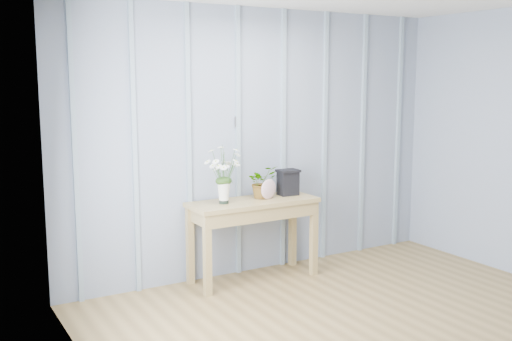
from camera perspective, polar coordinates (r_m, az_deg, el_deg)
room_shell at (r=4.59m, az=9.08°, el=10.39°), size 4.00×4.50×2.50m
sideboard at (r=5.49m, az=-0.26°, el=-4.01°), size 1.20×0.45×0.75m
daisy_vase at (r=5.27m, az=-3.11°, el=0.35°), size 0.37×0.28×0.53m
spider_plant at (r=5.54m, az=0.54°, el=-1.09°), size 0.30×0.27×0.30m
felt_disc_vessel at (r=5.49m, az=1.20°, el=-1.78°), size 0.19×0.10×0.19m
carved_box at (r=5.68m, az=3.06°, el=-1.11°), size 0.21×0.16×0.24m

